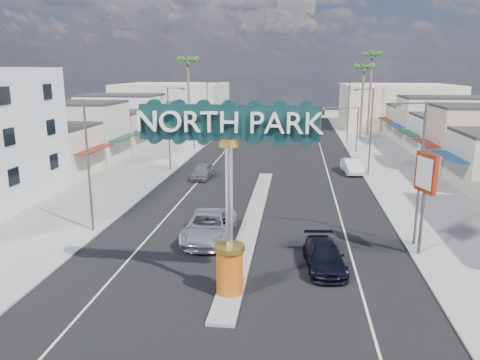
% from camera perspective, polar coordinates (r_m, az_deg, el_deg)
% --- Properties ---
extents(ground, '(160.00, 160.00, 0.00)m').
position_cam_1_polar(ground, '(50.18, 3.28, 0.86)').
color(ground, gray).
rests_on(ground, ground).
extents(road, '(20.00, 120.00, 0.01)m').
position_cam_1_polar(road, '(50.18, 3.28, 0.86)').
color(road, black).
rests_on(road, ground).
extents(median_island, '(1.30, 30.00, 0.16)m').
position_cam_1_polar(median_island, '(34.75, 1.56, -4.70)').
color(median_island, gray).
rests_on(median_island, ground).
extents(sidewalk_left, '(8.00, 120.00, 0.12)m').
position_cam_1_polar(sidewalk_left, '(52.89, -12.04, 1.30)').
color(sidewalk_left, gray).
rests_on(sidewalk_left, ground).
extents(sidewalk_right, '(8.00, 120.00, 0.12)m').
position_cam_1_polar(sidewalk_right, '(51.26, 19.10, 0.47)').
color(sidewalk_right, gray).
rests_on(sidewalk_right, ground).
extents(storefront_row_left, '(12.00, 42.00, 6.00)m').
position_cam_1_polar(storefront_row_left, '(68.00, -16.67, 6.18)').
color(storefront_row_left, beige).
rests_on(storefront_row_left, ground).
extents(storefront_row_right, '(12.00, 42.00, 6.00)m').
position_cam_1_polar(storefront_row_right, '(65.82, 25.54, 5.22)').
color(storefront_row_right, '#B7B29E').
rests_on(storefront_row_right, ground).
extents(backdrop_far_left, '(20.00, 20.00, 8.00)m').
position_cam_1_polar(backdrop_far_left, '(97.42, -8.10, 9.21)').
color(backdrop_far_left, '#B7B29E').
rests_on(backdrop_far_left, ground).
extents(backdrop_far_right, '(20.00, 20.00, 8.00)m').
position_cam_1_polar(backdrop_far_right, '(96.03, 18.50, 8.61)').
color(backdrop_far_right, beige).
rests_on(backdrop_far_right, ground).
extents(gateway_sign, '(8.20, 1.50, 9.15)m').
position_cam_1_polar(gateway_sign, '(21.66, -1.34, 0.21)').
color(gateway_sign, red).
rests_on(gateway_sign, median_island).
extents(traffic_signal_left, '(5.09, 0.45, 6.00)m').
position_cam_1_polar(traffic_signal_left, '(64.40, -4.10, 7.48)').
color(traffic_signal_left, '#47474C').
rests_on(traffic_signal_left, ground).
extents(traffic_signal_right, '(5.09, 0.45, 6.00)m').
position_cam_1_polar(traffic_signal_right, '(63.53, 12.53, 7.11)').
color(traffic_signal_right, '#47474C').
rests_on(traffic_signal_right, ground).
extents(streetlight_l_near, '(2.03, 0.22, 9.00)m').
position_cam_1_polar(streetlight_l_near, '(32.40, -17.80, 2.43)').
color(streetlight_l_near, '#47474C').
rests_on(streetlight_l_near, ground).
extents(streetlight_l_mid, '(2.03, 0.22, 9.00)m').
position_cam_1_polar(streetlight_l_mid, '(51.05, -8.49, 6.72)').
color(streetlight_l_mid, '#47474C').
rests_on(streetlight_l_mid, ground).
extents(streetlight_l_far, '(2.03, 0.22, 9.00)m').
position_cam_1_polar(streetlight_l_far, '(72.39, -3.88, 8.76)').
color(streetlight_l_far, '#47474C').
rests_on(streetlight_l_far, ground).
extents(streetlight_r_near, '(2.03, 0.22, 9.00)m').
position_cam_1_polar(streetlight_r_near, '(30.38, 20.87, 1.50)').
color(streetlight_r_near, '#47474C').
rests_on(streetlight_r_near, ground).
extents(streetlight_r_mid, '(2.03, 0.22, 9.00)m').
position_cam_1_polar(streetlight_r_mid, '(49.79, 15.50, 6.21)').
color(streetlight_r_mid, '#47474C').
rests_on(streetlight_r_mid, ground).
extents(streetlight_r_far, '(2.03, 0.22, 9.00)m').
position_cam_1_polar(streetlight_r_far, '(71.51, 12.97, 8.40)').
color(streetlight_r_far, '#47474C').
rests_on(streetlight_r_far, ground).
extents(palm_left_far, '(2.60, 2.60, 13.10)m').
position_cam_1_polar(palm_left_far, '(70.74, -6.38, 13.82)').
color(palm_left_far, brown).
rests_on(palm_left_far, ground).
extents(palm_right_mid, '(2.60, 2.60, 12.10)m').
position_cam_1_polar(palm_right_mid, '(75.55, 14.87, 12.75)').
color(palm_right_mid, brown).
rests_on(palm_right_mid, ground).
extents(palm_right_far, '(2.60, 2.60, 14.10)m').
position_cam_1_polar(palm_right_far, '(81.79, 15.80, 13.96)').
color(palm_right_far, brown).
rests_on(palm_right_far, ground).
extents(suv_left, '(3.00, 6.44, 1.79)m').
position_cam_1_polar(suv_left, '(30.61, -3.79, -5.66)').
color(suv_left, silver).
rests_on(suv_left, ground).
extents(suv_right, '(2.53, 5.15, 1.44)m').
position_cam_1_polar(suv_right, '(26.75, 10.22, -9.12)').
color(suv_right, black).
rests_on(suv_right, ground).
extents(car_parked_left, '(1.91, 4.44, 1.49)m').
position_cam_1_polar(car_parked_left, '(47.65, -4.60, 1.08)').
color(car_parked_left, slate).
rests_on(car_parked_left, ground).
extents(car_parked_right, '(2.15, 4.86, 1.55)m').
position_cam_1_polar(car_parked_right, '(51.25, 13.46, 1.66)').
color(car_parked_right, silver).
rests_on(car_parked_right, ground).
extents(bank_pylon_sign, '(0.82, 1.88, 6.08)m').
position_cam_1_polar(bank_pylon_sign, '(28.92, 21.68, 0.14)').
color(bank_pylon_sign, '#47474C').
rests_on(bank_pylon_sign, sidewalk_right).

